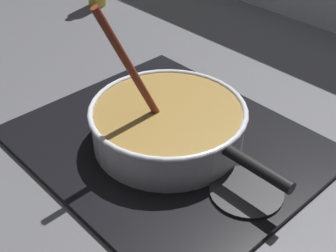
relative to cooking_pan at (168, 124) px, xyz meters
name	(u,v)px	position (x,y,z in m)	size (l,w,h in m)	color
ground	(132,160)	(-0.04, -0.07, -0.07)	(2.40, 1.60, 0.04)	#4C4C51
hob_plate	(168,144)	(0.00, 0.00, -0.05)	(0.56, 0.48, 0.01)	black
burner_ring	(168,140)	(0.00, 0.00, -0.04)	(0.18, 0.18, 0.01)	#592D0C
spare_burner	(246,191)	(0.20, 0.00, -0.04)	(0.13, 0.13, 0.01)	#262628
cooking_pan	(168,124)	(0.00, 0.00, 0.00)	(0.43, 0.30, 0.30)	silver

